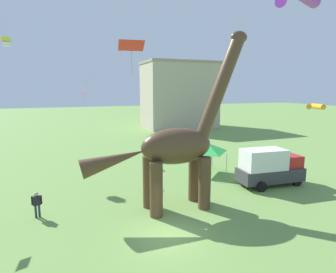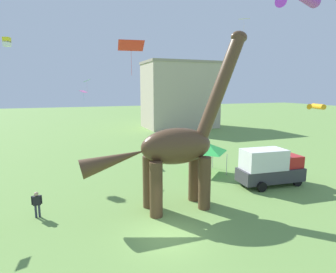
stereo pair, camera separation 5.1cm
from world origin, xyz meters
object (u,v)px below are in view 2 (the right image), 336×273
at_px(kite_mid_center, 7,42).
at_px(kite_mid_left, 84,92).
at_px(dinosaur_sculpture, 176,146).
at_px(kite_trailing, 316,106).
at_px(festival_canopy_tent, 208,148).
at_px(parked_box_truck, 270,167).
at_px(person_vendor_side, 37,202).
at_px(kite_drifting, 244,19).
at_px(kite_mid_right, 87,81).
at_px(kite_apex, 131,46).

relative_size(kite_mid_center, kite_mid_left, 0.92).
xyz_separation_m(dinosaur_sculpture, kite_mid_center, (-11.86, 16.59, 8.52)).
bearing_deg(kite_trailing, festival_canopy_tent, 138.80).
distance_m(parked_box_truck, kite_mid_center, 28.30).
bearing_deg(person_vendor_side, parked_box_truck, 153.31).
height_order(parked_box_truck, kite_trailing, kite_trailing).
height_order(festival_canopy_tent, kite_drifting, kite_drifting).
bearing_deg(kite_mid_right, dinosaur_sculpture, -77.94).
bearing_deg(dinosaur_sculpture, parked_box_truck, 22.58).
xyz_separation_m(kite_apex, kite_mid_center, (-8.31, 19.18, 2.57)).
relative_size(dinosaur_sculpture, kite_apex, 7.11).
bearing_deg(kite_mid_left, dinosaur_sculpture, -67.00).
height_order(dinosaur_sculpture, person_vendor_side, dinosaur_sculpture).
bearing_deg(kite_mid_center, kite_mid_right, 15.30).
distance_m(dinosaur_sculpture, kite_apex, 7.40).
bearing_deg(parked_box_truck, kite_trailing, -9.48).
bearing_deg(kite_mid_left, person_vendor_side, -111.57).
bearing_deg(kite_apex, kite_mid_center, 113.42).
xyz_separation_m(dinosaur_sculpture, festival_canopy_tent, (6.01, 6.50, -1.83)).
bearing_deg(person_vendor_side, kite_mid_center, -104.37).
xyz_separation_m(person_vendor_side, kite_mid_center, (-2.98, 14.85, 11.86)).
relative_size(parked_box_truck, person_vendor_side, 3.36).
bearing_deg(kite_trailing, parked_box_truck, 165.75).
relative_size(dinosaur_sculpture, kite_drifting, 6.81).
bearing_deg(kite_mid_left, kite_drifting, 10.93).
xyz_separation_m(parked_box_truck, kite_drifting, (6.84, 14.29, 15.57)).
distance_m(person_vendor_side, festival_canopy_tent, 15.70).
height_order(kite_apex, kite_trailing, kite_apex).
relative_size(parked_box_truck, kite_mid_right, 3.69).
bearing_deg(kite_trailing, person_vendor_side, 176.77).
xyz_separation_m(kite_mid_right, kite_mid_left, (-0.95, -7.08, -1.22)).
distance_m(dinosaur_sculpture, festival_canopy_tent, 9.04).
bearing_deg(festival_canopy_tent, kite_mid_center, 150.54).
xyz_separation_m(kite_trailing, kite_mid_left, (-17.79, 11.15, 1.18)).
bearing_deg(kite_mid_center, kite_apex, -66.58).
height_order(kite_apex, kite_mid_left, kite_apex).
bearing_deg(parked_box_truck, dinosaur_sculpture, -166.41).
xyz_separation_m(parked_box_truck, festival_canopy_tent, (-3.22, 5.07, 0.90)).
xyz_separation_m(dinosaur_sculpture, kite_trailing, (12.84, 0.51, 2.34)).
height_order(kite_mid_center, kite_trailing, kite_mid_center).
height_order(dinosaur_sculpture, kite_drifting, kite_drifting).
height_order(kite_mid_right, kite_mid_left, kite_mid_right).
bearing_deg(kite_drifting, parked_box_truck, -115.59).
distance_m(kite_apex, kite_mid_left, 14.52).
distance_m(kite_apex, kite_trailing, 17.07).
xyz_separation_m(kite_mid_right, kite_mid_center, (-7.85, -2.15, 3.78)).
bearing_deg(kite_drifting, dinosaur_sculpture, -135.63).
xyz_separation_m(person_vendor_side, kite_mid_left, (3.92, 9.93, 6.86)).
xyz_separation_m(dinosaur_sculpture, kite_mid_right, (-4.00, 18.74, 4.75)).
bearing_deg(parked_box_truck, kite_mid_center, 149.05).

